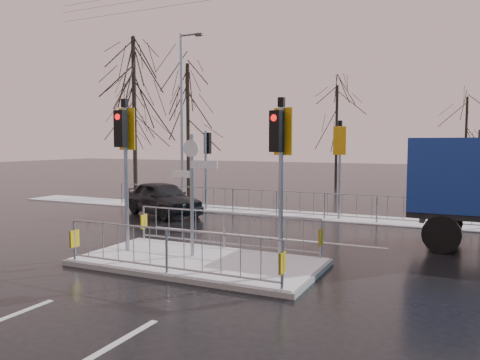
% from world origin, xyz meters
% --- Properties ---
extents(ground, '(120.00, 120.00, 0.00)m').
position_xyz_m(ground, '(0.00, 0.00, 0.00)').
color(ground, black).
rests_on(ground, ground).
extents(snow_verge, '(30.00, 2.00, 0.04)m').
position_xyz_m(snow_verge, '(0.00, 8.60, 0.02)').
color(snow_verge, white).
rests_on(snow_verge, ground).
extents(lane_markings, '(8.00, 11.38, 0.01)m').
position_xyz_m(lane_markings, '(0.00, -0.33, 0.00)').
color(lane_markings, silver).
rests_on(lane_markings, ground).
extents(traffic_island, '(6.00, 3.04, 4.15)m').
position_xyz_m(traffic_island, '(-0.01, 0.01, 0.39)').
color(traffic_island, slate).
rests_on(traffic_island, ground).
extents(far_kerb_fixtures, '(18.00, 0.65, 3.83)m').
position_xyz_m(far_kerb_fixtures, '(0.29, 8.09, 1.02)').
color(far_kerb_fixtures, gray).
rests_on(far_kerb_fixtures, ground).
extents(car_far_lane, '(4.46, 3.20, 1.41)m').
position_xyz_m(car_far_lane, '(-5.43, 6.27, 0.71)').
color(car_far_lane, black).
rests_on(car_far_lane, ground).
extents(tree_near_a, '(4.75, 4.75, 8.97)m').
position_xyz_m(tree_near_a, '(-10.50, 11.00, 6.11)').
color(tree_near_a, black).
rests_on(tree_near_a, ground).
extents(tree_near_b, '(4.00, 4.00, 7.55)m').
position_xyz_m(tree_near_b, '(-8.00, 12.50, 5.15)').
color(tree_near_b, black).
rests_on(tree_near_b, ground).
extents(tree_near_c, '(3.50, 3.50, 6.61)m').
position_xyz_m(tree_near_c, '(-12.50, 13.50, 4.50)').
color(tree_near_c, black).
rests_on(tree_near_c, ground).
extents(tree_far_a, '(3.75, 3.75, 7.08)m').
position_xyz_m(tree_far_a, '(-2.00, 22.00, 4.82)').
color(tree_far_a, black).
rests_on(tree_far_a, ground).
extents(tree_far_b, '(3.25, 3.25, 6.14)m').
position_xyz_m(tree_far_b, '(6.00, 24.00, 4.18)').
color(tree_far_b, black).
rests_on(tree_far_b, ground).
extents(street_lamp_left, '(1.25, 0.18, 8.20)m').
position_xyz_m(street_lamp_left, '(-6.43, 9.50, 4.49)').
color(street_lamp_left, gray).
rests_on(street_lamp_left, ground).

